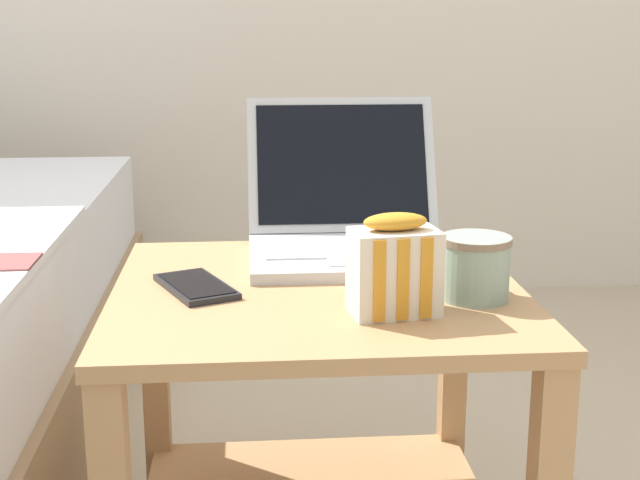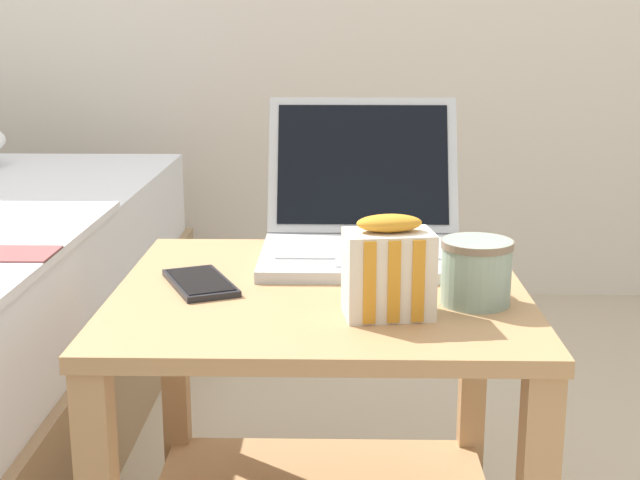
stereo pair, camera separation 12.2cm
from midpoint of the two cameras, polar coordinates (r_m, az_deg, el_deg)
The scene contains 5 objects.
bedside_table at distance 1.35m, azimuth 2.68°, elevation -10.37°, with size 0.59×0.57×0.51m.
laptop at distance 1.46m, azimuth 5.23°, elevation 0.97°, with size 0.33×0.35×0.24m.
mug_front_left at distance 1.23m, azimuth 12.78°, elevation -1.78°, with size 0.10×0.14×0.09m.
snack_bag at distance 1.15m, azimuth 7.45°, elevation -1.96°, with size 0.12×0.09×0.13m.
cell_phone at distance 1.29m, azimuth -4.99°, elevation -2.75°, with size 0.13×0.17×0.01m.
Camera 2 is at (0.03, -1.23, 0.88)m, focal length 50.00 mm.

